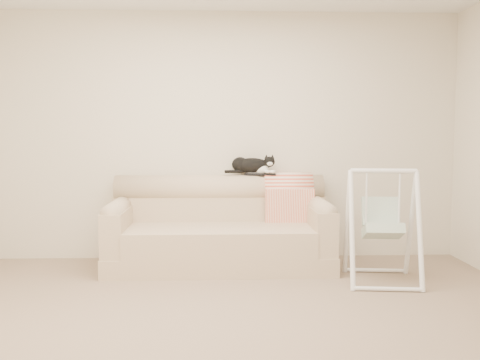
# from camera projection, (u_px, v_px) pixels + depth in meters

# --- Properties ---
(ground_plane) EXTENTS (5.00, 5.00, 0.00)m
(ground_plane) POSITION_uv_depth(u_px,v_px,m) (225.00, 322.00, 3.79)
(ground_plane) COLOR #7D6651
(ground_plane) RESTS_ON ground
(room_shell) EXTENTS (5.04, 4.04, 2.60)m
(room_shell) POSITION_uv_depth(u_px,v_px,m) (225.00, 105.00, 3.65)
(room_shell) COLOR beige
(room_shell) RESTS_ON ground
(sofa) EXTENTS (2.20, 0.93, 0.90)m
(sofa) POSITION_uv_depth(u_px,v_px,m) (220.00, 231.00, 5.36)
(sofa) COLOR tan
(sofa) RESTS_ON ground
(remote_a) EXTENTS (0.19, 0.08, 0.03)m
(remote_a) POSITION_uv_depth(u_px,v_px,m) (253.00, 174.00, 5.56)
(remote_a) COLOR black
(remote_a) RESTS_ON sofa
(remote_b) EXTENTS (0.17, 0.07, 0.02)m
(remote_b) POSITION_uv_depth(u_px,v_px,m) (268.00, 174.00, 5.53)
(remote_b) COLOR black
(remote_b) RESTS_ON sofa
(tuxedo_cat) EXTENTS (0.53, 0.24, 0.21)m
(tuxedo_cat) POSITION_uv_depth(u_px,v_px,m) (252.00, 165.00, 5.57)
(tuxedo_cat) COLOR black
(tuxedo_cat) RESTS_ON sofa
(throw_blanket) EXTENTS (0.50, 0.38, 0.58)m
(throw_blanket) POSITION_uv_depth(u_px,v_px,m) (288.00, 191.00, 5.58)
(throw_blanket) COLOR #E05235
(throw_blanket) RESTS_ON sofa
(baby_swing) EXTENTS (0.69, 0.73, 1.03)m
(baby_swing) POSITION_uv_depth(u_px,v_px,m) (382.00, 225.00, 4.78)
(baby_swing) COLOR white
(baby_swing) RESTS_ON ground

